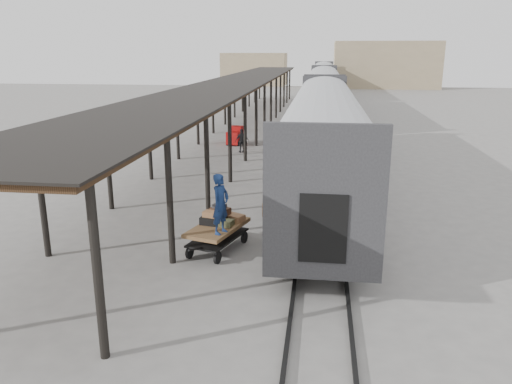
{
  "coord_description": "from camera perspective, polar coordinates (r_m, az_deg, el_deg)",
  "views": [
    {
      "loc": [
        3.06,
        -15.81,
        6.31
      ],
      "look_at": [
        0.95,
        0.34,
        1.7
      ],
      "focal_mm": 35.0,
      "sensor_mm": 36.0,
      "label": 1
    }
  ],
  "objects": [
    {
      "name": "porter",
      "position": [
        15.29,
        -4.06,
        -1.37
      ],
      "size": [
        0.68,
        0.81,
        1.89
      ],
      "primitive_type": "imported",
      "rotation": [
        0.0,
        0.0,
        1.18
      ],
      "color": "navy",
      "rests_on": "baggage_cart"
    },
    {
      "name": "luggage_tug",
      "position": [
        35.05,
        -2.38,
        6.37
      ],
      "size": [
        1.09,
        1.55,
        1.26
      ],
      "rotation": [
        0.0,
        0.0,
        -0.17
      ],
      "color": "#9C0E0E",
      "rests_on": "ground"
    },
    {
      "name": "baggage_cart",
      "position": [
        16.31,
        -4.4,
        -4.55
      ],
      "size": [
        1.89,
        2.66,
        0.86
      ],
      "rotation": [
        0.0,
        0.0,
        -0.3
      ],
      "color": "brown",
      "rests_on": "ground"
    },
    {
      "name": "suitcase_stack",
      "position": [
        16.53,
        -4.15,
        -2.8
      ],
      "size": [
        1.44,
        1.15,
        0.57
      ],
      "rotation": [
        0.0,
        0.0,
        -0.3
      ],
      "color": "#3D3D3F",
      "rests_on": "baggage_cart"
    },
    {
      "name": "building_far",
      "position": [
        94.48,
        14.53,
        13.91
      ],
      "size": [
        18.0,
        10.0,
        8.0
      ],
      "primitive_type": "cube",
      "color": "tan",
      "rests_on": "ground"
    },
    {
      "name": "rails",
      "position": [
        50.2,
        7.63,
        8.51
      ],
      "size": [
        1.54,
        150.0,
        0.12
      ],
      "color": "black",
      "rests_on": "ground"
    },
    {
      "name": "building_left",
      "position": [
        98.73,
        -0.16,
        13.87
      ],
      "size": [
        12.0,
        8.0,
        6.0
      ],
      "primitive_type": "cube",
      "color": "tan",
      "rests_on": "ground"
    },
    {
      "name": "canopy",
      "position": [
        40.4,
        -1.81,
        12.52
      ],
      "size": [
        4.9,
        64.3,
        4.15
      ],
      "color": "#422B19",
      "rests_on": "ground"
    },
    {
      "name": "ground",
      "position": [
        17.29,
        -3.27,
        -5.62
      ],
      "size": [
        160.0,
        160.0,
        0.0
      ],
      "primitive_type": "plane",
      "color": "slate",
      "rests_on": "ground"
    },
    {
      "name": "train",
      "position": [
        49.74,
        7.74,
        11.49
      ],
      "size": [
        3.45,
        76.01,
        4.01
      ],
      "color": "silver",
      "rests_on": "ground"
    },
    {
      "name": "pedestrian",
      "position": [
        32.21,
        -1.61,
        5.87
      ],
      "size": [
        0.97,
        0.71,
        1.52
      ],
      "primitive_type": "imported",
      "rotation": [
        0.0,
        0.0,
        3.58
      ],
      "color": "black",
      "rests_on": "ground"
    }
  ]
}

